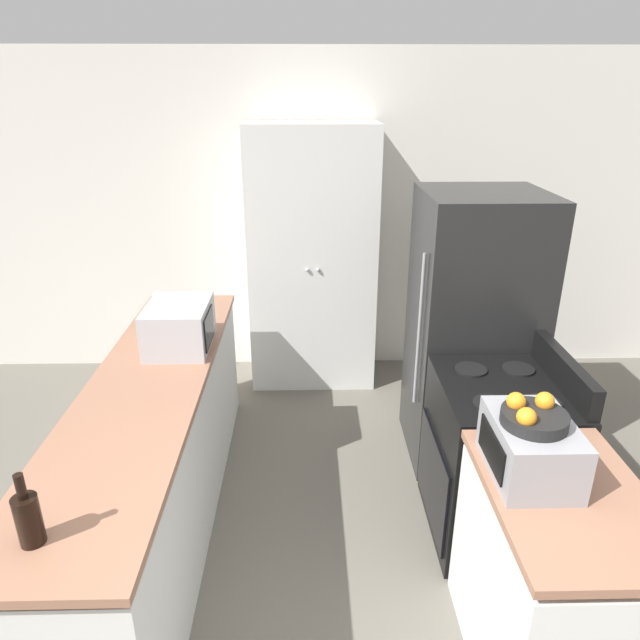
{
  "coord_description": "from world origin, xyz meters",
  "views": [
    {
      "loc": [
        -0.07,
        -1.16,
        2.32
      ],
      "look_at": [
        0.0,
        1.91,
        1.05
      ],
      "focal_mm": 32.0,
      "sensor_mm": 36.0,
      "label": 1
    }
  ],
  "objects_px": {
    "fruit_bowl": "(533,415)",
    "refrigerator": "(472,331)",
    "stove": "(495,459)",
    "toaster_oven": "(530,448)",
    "pantry_cabinet": "(312,260)",
    "wine_bottle": "(28,518)",
    "microwave": "(179,326)"
  },
  "relations": [
    {
      "from": "fruit_bowl",
      "to": "refrigerator",
      "type": "bearing_deg",
      "value": 82.32
    },
    {
      "from": "stove",
      "to": "toaster_oven",
      "type": "height_order",
      "value": "toaster_oven"
    },
    {
      "from": "pantry_cabinet",
      "to": "toaster_oven",
      "type": "xyz_separation_m",
      "value": [
        0.82,
        -2.54,
        -0.01
      ]
    },
    {
      "from": "refrigerator",
      "to": "fruit_bowl",
      "type": "relative_size",
      "value": 7.05
    },
    {
      "from": "pantry_cabinet",
      "to": "wine_bottle",
      "type": "relative_size",
      "value": 7.58
    },
    {
      "from": "microwave",
      "to": "wine_bottle",
      "type": "bearing_deg",
      "value": -96.79
    },
    {
      "from": "microwave",
      "to": "stove",
      "type": "bearing_deg",
      "value": -16.27
    },
    {
      "from": "refrigerator",
      "to": "microwave",
      "type": "distance_m",
      "value": 1.81
    },
    {
      "from": "pantry_cabinet",
      "to": "wine_bottle",
      "type": "xyz_separation_m",
      "value": [
        -0.96,
        -2.87,
        -0.03
      ]
    },
    {
      "from": "stove",
      "to": "wine_bottle",
      "type": "height_order",
      "value": "wine_bottle"
    },
    {
      "from": "microwave",
      "to": "toaster_oven",
      "type": "distance_m",
      "value": 2.0
    },
    {
      "from": "wine_bottle",
      "to": "microwave",
      "type": "bearing_deg",
      "value": 83.21
    },
    {
      "from": "fruit_bowl",
      "to": "toaster_oven",
      "type": "bearing_deg",
      "value": 28.21
    },
    {
      "from": "refrigerator",
      "to": "wine_bottle",
      "type": "height_order",
      "value": "refrigerator"
    },
    {
      "from": "stove",
      "to": "wine_bottle",
      "type": "relative_size",
      "value": 3.9
    },
    {
      "from": "refrigerator",
      "to": "microwave",
      "type": "relative_size",
      "value": 3.91
    },
    {
      "from": "refrigerator",
      "to": "stove",
      "type": "bearing_deg",
      "value": -93.0
    },
    {
      "from": "microwave",
      "to": "refrigerator",
      "type": "bearing_deg",
      "value": 8.41
    },
    {
      "from": "pantry_cabinet",
      "to": "microwave",
      "type": "distance_m",
      "value": 1.55
    },
    {
      "from": "microwave",
      "to": "wine_bottle",
      "type": "height_order",
      "value": "wine_bottle"
    },
    {
      "from": "fruit_bowl",
      "to": "microwave",
      "type": "bearing_deg",
      "value": 142.58
    },
    {
      "from": "stove",
      "to": "fruit_bowl",
      "type": "height_order",
      "value": "fruit_bowl"
    },
    {
      "from": "stove",
      "to": "refrigerator",
      "type": "height_order",
      "value": "refrigerator"
    },
    {
      "from": "refrigerator",
      "to": "wine_bottle",
      "type": "relative_size",
      "value": 6.41
    },
    {
      "from": "wine_bottle",
      "to": "fruit_bowl",
      "type": "distance_m",
      "value": 1.8
    },
    {
      "from": "stove",
      "to": "wine_bottle",
      "type": "bearing_deg",
      "value": -152.0
    },
    {
      "from": "refrigerator",
      "to": "microwave",
      "type": "height_order",
      "value": "refrigerator"
    },
    {
      "from": "stove",
      "to": "toaster_oven",
      "type": "bearing_deg",
      "value": -101.7
    },
    {
      "from": "toaster_oven",
      "to": "fruit_bowl",
      "type": "relative_size",
      "value": 1.65
    },
    {
      "from": "pantry_cabinet",
      "to": "refrigerator",
      "type": "distance_m",
      "value": 1.48
    },
    {
      "from": "stove",
      "to": "refrigerator",
      "type": "xyz_separation_m",
      "value": [
        0.04,
        0.77,
        0.42
      ]
    },
    {
      "from": "toaster_oven",
      "to": "fruit_bowl",
      "type": "height_order",
      "value": "fruit_bowl"
    }
  ]
}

